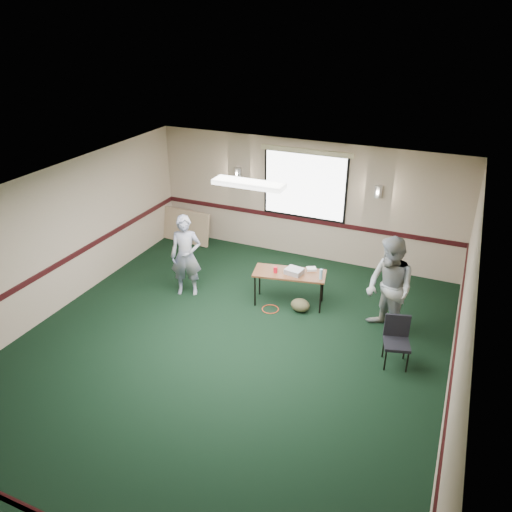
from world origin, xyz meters
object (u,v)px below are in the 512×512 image
at_px(folding_table, 290,275).
at_px(projector, 294,271).
at_px(person_right, 389,289).
at_px(person_left, 186,256).
at_px(conference_chair, 397,337).

xyz_separation_m(folding_table, projector, (0.09, -0.01, 0.10)).
distance_m(projector, person_right, 1.83).
bearing_deg(person_left, folding_table, -9.57).
relative_size(projector, person_right, 0.17).
relative_size(folding_table, person_left, 0.87).
bearing_deg(person_left, person_right, -19.45).
bearing_deg(person_left, projector, -10.31).
bearing_deg(person_right, folding_table, -144.59).
distance_m(conference_chair, person_right, 0.89).
bearing_deg(projector, conference_chair, -15.54).
bearing_deg(person_right, projector, -144.76).
distance_m(projector, person_left, 2.15).
height_order(folding_table, conference_chair, conference_chair).
relative_size(projector, person_left, 0.19).
bearing_deg(folding_table, person_right, -19.75).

